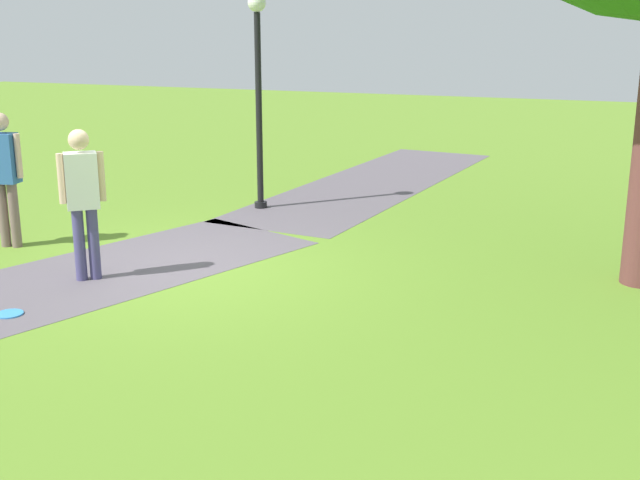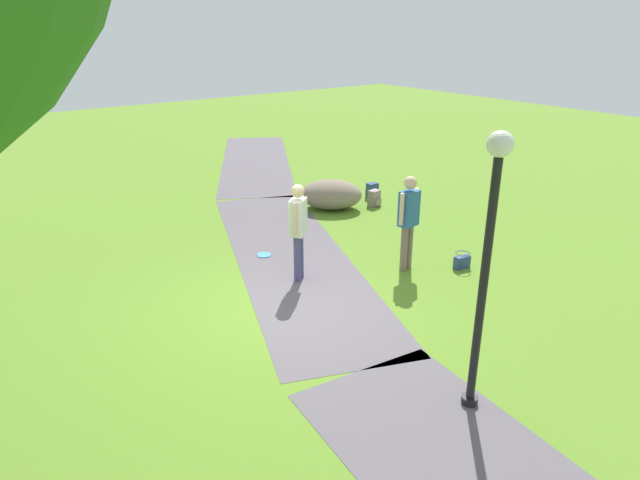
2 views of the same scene
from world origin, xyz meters
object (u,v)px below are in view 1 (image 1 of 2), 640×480
Objects in this scene: lamp_post at (258,78)px; woman_with_handbag at (4,169)px; man_near_boulder at (83,193)px; frisbee_on_grass at (10,314)px.

lamp_post is 4.08m from woman_with_handbag.
lamp_post is at bearing 146.90° from woman_with_handbag.
lamp_post is 4.28m from man_near_boulder.
woman_with_handbag reaches higher than man_near_boulder.
woman_with_handbag reaches higher than frisbee_on_grass.
man_near_boulder is 1.65m from frisbee_on_grass.
frisbee_on_grass is at bearing -1.86° from man_near_boulder.
man_near_boulder is (0.83, 1.85, -0.02)m from woman_with_handbag.
woman_with_handbag is 2.98m from frisbee_on_grass.
lamp_post reaches higher than woman_with_handbag.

